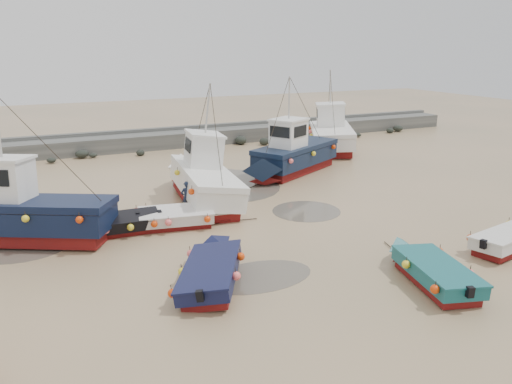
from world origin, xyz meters
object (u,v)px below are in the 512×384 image
Objects in this scene: dinghy_1 at (214,267)px; dinghy_5 at (184,215)px; cabin_boat_0 at (14,212)px; cabin_boat_2 at (291,154)px; cabin_boat_1 at (200,177)px; dinghy_4 at (113,223)px; dinghy_2 at (431,267)px; person at (187,213)px; cabin_boat_3 at (331,133)px.

dinghy_1 is 1.07× the size of dinghy_5.
cabin_boat_0 is 1.01× the size of cabin_boat_2.
dinghy_1 is at bearing -99.63° from cabin_boat_1.
dinghy_4 is 0.59× the size of cabin_boat_0.
dinghy_2 and dinghy_5 have the same top height.
dinghy_1 is at bearing 168.40° from dinghy_2.
dinghy_2 is at bearing 44.56° from dinghy_5.
person is at bearing -57.82° from cabin_boat_0.
cabin_boat_3 is (6.90, 5.82, -0.02)m from cabin_boat_2.
cabin_boat_1 reaches higher than person.
cabin_boat_0 and cabin_boat_2 have the same top height.
dinghy_1 is 5.95m from dinghy_5.
dinghy_5 is 0.53× the size of cabin_boat_1.
dinghy_4 is 1.00× the size of dinghy_5.
cabin_boat_2 is (16.27, 5.44, 0.00)m from cabin_boat_0.
cabin_boat_0 is at bearing -1.80° from person.
dinghy_4 is at bearing -141.77° from cabin_boat_1.
cabin_boat_2 is (9.20, 6.59, 0.79)m from dinghy_5.
dinghy_2 is 23.70m from cabin_boat_3.
cabin_boat_0 is at bearing -159.38° from cabin_boat_1.
cabin_boat_0 is at bearing 155.68° from dinghy_2.
dinghy_5 is 0.56× the size of cabin_boat_3.
dinghy_4 is at bearing -119.29° from cabin_boat_3.
dinghy_2 and dinghy_4 have the same top height.
cabin_boat_1 is at bearing 84.59° from cabin_boat_2.
dinghy_1 is at bearing -104.00° from cabin_boat_3.
dinghy_2 is 16.88m from cabin_boat_0.
dinghy_1 is 24.86m from cabin_boat_3.
cabin_boat_1 is (9.03, 2.34, -0.01)m from cabin_boat_0.
dinghy_1 is at bearing -155.84° from dinghy_4.
dinghy_2 is 1.05× the size of dinghy_4.
dinghy_2 reaches higher than person.
cabin_boat_2 reaches higher than dinghy_5.
dinghy_5 is at bearing -113.88° from cabin_boat_3.
cabin_boat_0 is (-6.38, 7.06, 0.80)m from dinghy_1.
dinghy_1 is 0.63× the size of cabin_boat_0.
cabin_boat_1 is at bearing -119.25° from cabin_boat_3.
cabin_boat_2 is (2.92, 15.73, 0.80)m from dinghy_2.
cabin_boat_0 and cabin_boat_1 have the same top height.
cabin_boat_3 is 6.02× the size of person.
cabin_boat_1 is 16.72m from cabin_boat_3.
dinghy_4 is at bearing -74.88° from cabin_boat_0.
dinghy_5 is 20.35m from cabin_boat_3.
cabin_boat_3 is at bearing -78.41° from cabin_boat_2.
dinghy_2 is 0.59× the size of cabin_boat_3.
cabin_boat_0 is at bearing 79.90° from cabin_boat_2.
person is at bearing 91.04° from cabin_boat_2.
cabin_boat_0 is at bearing 79.57° from dinghy_4.
cabin_boat_0 is at bearing -89.21° from dinghy_5.
cabin_boat_1 is at bearing -47.65° from cabin_boat_0.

